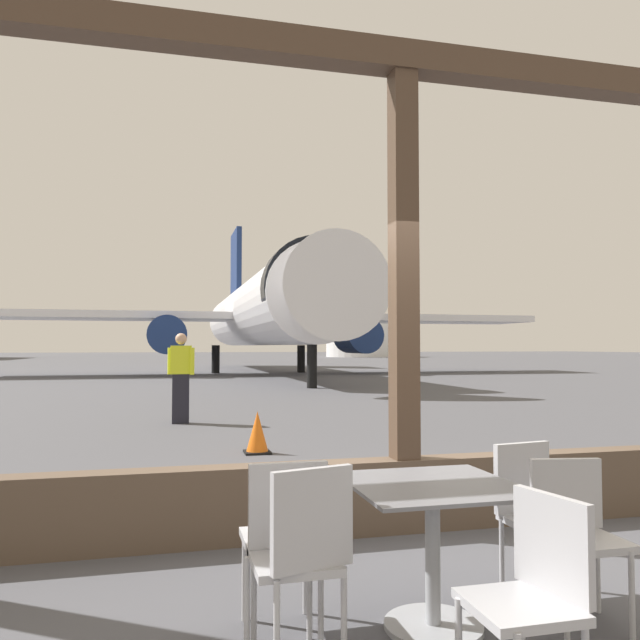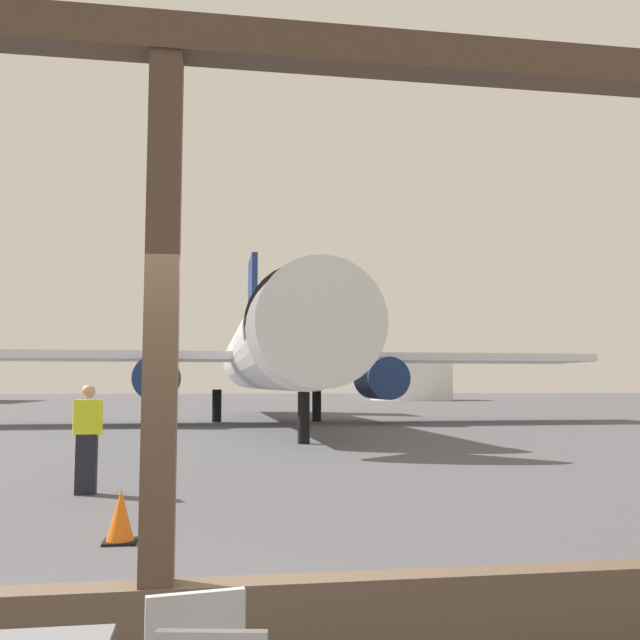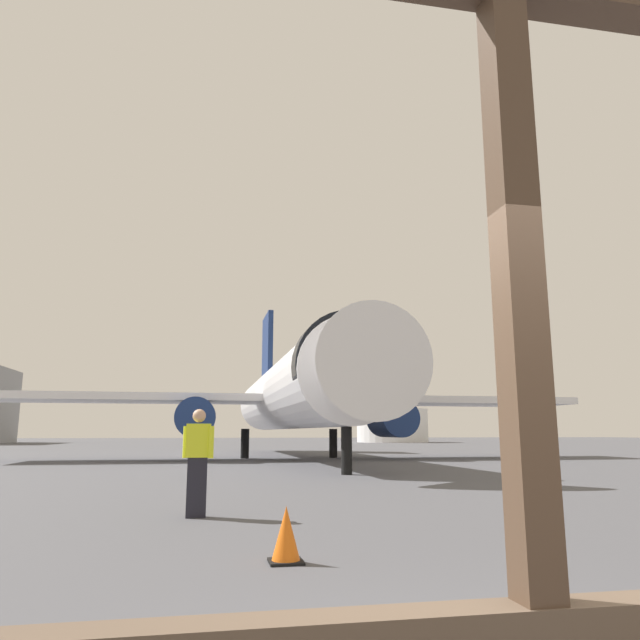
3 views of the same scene
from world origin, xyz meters
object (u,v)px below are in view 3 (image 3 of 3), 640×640
object	(u,v)px
airplane	(294,394)
traffic_cone	(286,536)
ground_crew_worker	(198,460)
fuel_storage_tank	(392,426)

from	to	relation	value
airplane	traffic_cone	bearing A→B (deg)	-98.79
traffic_cone	ground_crew_worker	bearing A→B (deg)	104.77
airplane	ground_crew_worker	xyz separation A→B (m)	(-4.75, -20.80, -2.43)
fuel_storage_tank	airplane	bearing A→B (deg)	-113.36
ground_crew_worker	traffic_cone	size ratio (longest dim) A/B	3.00
ground_crew_worker	traffic_cone	distance (m)	3.85
traffic_cone	fuel_storage_tank	size ratio (longest dim) A/B	0.06
ground_crew_worker	traffic_cone	world-z (taller)	ground_crew_worker
airplane	ground_crew_worker	size ratio (longest dim) A/B	17.79
traffic_cone	airplane	bearing A→B (deg)	81.21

